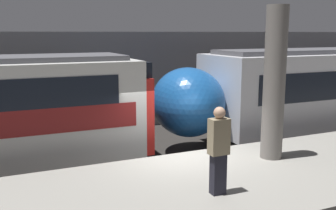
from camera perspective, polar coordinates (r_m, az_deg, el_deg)
ground_plane at (r=10.78m, az=1.84°, el=-11.97°), size 120.00×120.00×0.00m
platform at (r=8.95m, az=7.76°, el=-13.48°), size 40.00×4.09×1.00m
station_rear_barrier at (r=16.85m, az=-8.90°, el=3.38°), size 50.00×0.15×4.15m
support_pillar_near at (r=9.99m, az=15.16°, el=3.02°), size 0.54×0.54×3.77m
person_waiting at (r=7.66m, az=7.36°, el=-6.26°), size 0.38×0.24×1.74m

